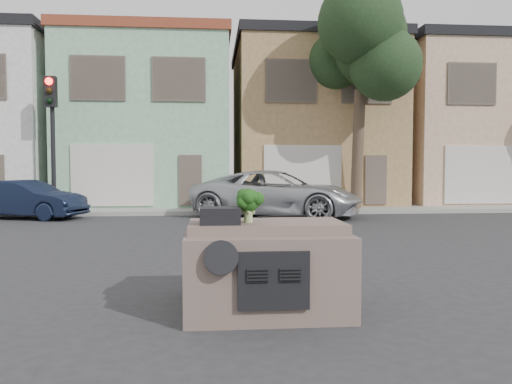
{
  "coord_description": "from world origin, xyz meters",
  "views": [
    {
      "loc": [
        -0.67,
        -9.33,
        1.82
      ],
      "look_at": [
        0.19,
        0.5,
        1.3
      ],
      "focal_mm": 35.0,
      "sensor_mm": 36.0,
      "label": 1
    }
  ],
  "objects": [
    {
      "name": "traffic_signal",
      "position": [
        -6.5,
        9.5,
        2.55
      ],
      "size": [
        0.4,
        0.4,
        5.1
      ],
      "primitive_type": "cube",
      "color": "black",
      "rests_on": "ground"
    },
    {
      "name": "car_dashboard",
      "position": [
        0.0,
        -3.0,
        0.56
      ],
      "size": [
        2.0,
        1.8,
        1.12
      ],
      "primitive_type": "cube",
      "color": "#6D5951",
      "rests_on": "ground"
    },
    {
      "name": "townhouse_mint",
      "position": [
        -3.5,
        14.5,
        3.77
      ],
      "size": [
        7.2,
        8.2,
        7.55
      ],
      "primitive_type": "cube",
      "color": "#8EBF99",
      "rests_on": "ground"
    },
    {
      "name": "silver_pickup",
      "position": [
        1.61,
        8.18,
        0.0
      ],
      "size": [
        6.55,
        4.71,
        1.66
      ],
      "primitive_type": "imported",
      "rotation": [
        0.0,
        0.0,
        1.2
      ],
      "color": "#B6B8BF",
      "rests_on": "ground"
    },
    {
      "name": "broccoli",
      "position": [
        -0.23,
        -3.23,
        1.33
      ],
      "size": [
        0.5,
        0.5,
        0.43
      ],
      "primitive_type": "cube",
      "rotation": [
        0.0,
        0.0,
        0.75
      ],
      "color": "#163A10",
      "rests_on": "car_dashboard"
    },
    {
      "name": "townhouse_beige",
      "position": [
        11.5,
        14.5,
        3.77
      ],
      "size": [
        7.2,
        8.2,
        7.55
      ],
      "primitive_type": "cube",
      "color": "#D0AA8A",
      "rests_on": "ground"
    },
    {
      "name": "instrument_hump",
      "position": [
        -0.58,
        -3.35,
        1.22
      ],
      "size": [
        0.48,
        0.38,
        0.2
      ],
      "primitive_type": "cube",
      "color": "black",
      "rests_on": "car_dashboard"
    },
    {
      "name": "tree_near",
      "position": [
        5.0,
        9.8,
        4.25
      ],
      "size": [
        4.4,
        4.0,
        8.5
      ],
      "primitive_type": "cube",
      "color": "#20371B",
      "rests_on": "ground"
    },
    {
      "name": "navy_sedan",
      "position": [
        -7.05,
        8.4,
        0.0
      ],
      "size": [
        4.26,
        2.55,
        1.33
      ],
      "primitive_type": "imported",
      "rotation": [
        0.0,
        0.0,
        1.27
      ],
      "color": "#141D35",
      "rests_on": "ground"
    },
    {
      "name": "wiper_arm",
      "position": [
        0.28,
        -2.62,
        1.13
      ],
      "size": [
        0.69,
        0.15,
        0.02
      ],
      "primitive_type": "cube",
      "rotation": [
        0.0,
        0.0,
        0.17
      ],
      "color": "black",
      "rests_on": "car_dashboard"
    },
    {
      "name": "ground_plane",
      "position": [
        0.0,
        0.0,
        0.0
      ],
      "size": [
        120.0,
        120.0,
        0.0
      ],
      "primitive_type": "plane",
      "color": "#303033",
      "rests_on": "ground"
    },
    {
      "name": "townhouse_tan",
      "position": [
        4.0,
        14.5,
        3.77
      ],
      "size": [
        7.2,
        8.2,
        7.55
      ],
      "primitive_type": "cube",
      "color": "#A58153",
      "rests_on": "ground"
    },
    {
      "name": "sidewalk",
      "position": [
        0.0,
        10.5,
        0.07
      ],
      "size": [
        40.0,
        3.0,
        0.15
      ],
      "primitive_type": "cube",
      "color": "gray",
      "rests_on": "ground"
    }
  ]
}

